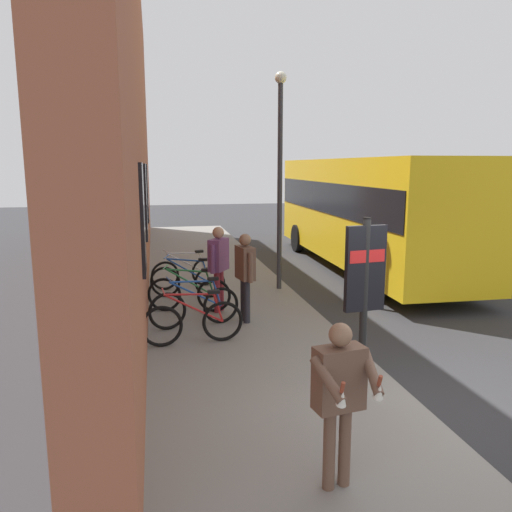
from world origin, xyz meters
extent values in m
plane|color=#2D2D30|center=(6.00, -1.00, 0.00)|extent=(60.00, 60.00, 0.00)
cube|color=gray|center=(8.00, 1.75, 0.06)|extent=(24.00, 3.50, 0.12)
cube|color=#9E563D|center=(9.00, 3.80, 4.59)|extent=(22.00, 0.60, 9.18)
cube|color=black|center=(2.00, 3.48, 2.40)|extent=(0.90, 0.06, 1.60)
cube|color=black|center=(5.50, 3.48, 2.40)|extent=(0.90, 0.06, 1.60)
cube|color=black|center=(9.00, 3.48, 2.40)|extent=(0.90, 0.06, 1.60)
torus|color=black|center=(2.86, 3.25, 0.48)|extent=(0.11, 0.72, 0.72)
torus|color=black|center=(2.94, 2.20, 0.48)|extent=(0.11, 0.72, 0.72)
cylinder|color=#B21E1E|center=(2.90, 2.70, 0.76)|extent=(0.11, 1.02, 0.58)
cylinder|color=#B21E1E|center=(2.90, 2.78, 1.00)|extent=(0.10, 0.85, 0.09)
cylinder|color=#B21E1E|center=(2.93, 2.28, 0.73)|extent=(0.05, 0.19, 0.51)
cube|color=black|center=(2.93, 2.35, 1.02)|extent=(0.11, 0.21, 0.06)
cylinder|color=#B21E1E|center=(2.87, 3.20, 1.08)|extent=(0.48, 0.06, 0.02)
torus|color=black|center=(3.76, 3.13, 0.48)|extent=(0.19, 0.72, 0.72)
torus|color=black|center=(3.95, 2.10, 0.48)|extent=(0.19, 0.72, 0.72)
cylinder|color=#1E4CA5|center=(3.86, 2.59, 0.76)|extent=(0.22, 1.01, 0.58)
cylinder|color=#1E4CA5|center=(3.85, 2.66, 1.00)|extent=(0.19, 0.84, 0.09)
cylinder|color=#1E4CA5|center=(3.94, 2.17, 0.73)|extent=(0.07, 0.19, 0.51)
cube|color=black|center=(3.93, 2.25, 1.02)|extent=(0.14, 0.22, 0.06)
cylinder|color=#1E4CA5|center=(3.77, 3.08, 1.08)|extent=(0.48, 0.11, 0.02)
torus|color=black|center=(5.01, 3.16, 0.48)|extent=(0.24, 0.71, 0.72)
torus|color=black|center=(4.74, 2.14, 0.48)|extent=(0.24, 0.71, 0.72)
cylinder|color=#267F3F|center=(4.87, 2.63, 0.76)|extent=(0.29, 0.99, 0.58)
cylinder|color=#267F3F|center=(4.89, 2.70, 1.00)|extent=(0.25, 0.83, 0.09)
cylinder|color=#267F3F|center=(4.76, 2.21, 0.73)|extent=(0.08, 0.19, 0.51)
cube|color=black|center=(4.78, 2.29, 1.02)|extent=(0.15, 0.22, 0.06)
cylinder|color=#267F3F|center=(4.99, 3.11, 1.08)|extent=(0.47, 0.14, 0.02)
torus|color=black|center=(6.20, 3.11, 0.48)|extent=(0.24, 0.71, 0.72)
torus|color=black|center=(5.93, 2.10, 0.48)|extent=(0.24, 0.71, 0.72)
cylinder|color=#1E4CA5|center=(6.06, 2.58, 0.76)|extent=(0.29, 0.99, 0.58)
cylinder|color=#1E4CA5|center=(6.08, 2.65, 1.00)|extent=(0.25, 0.83, 0.09)
cylinder|color=#1E4CA5|center=(5.95, 2.17, 0.73)|extent=(0.08, 0.19, 0.51)
cube|color=black|center=(5.97, 2.24, 1.02)|extent=(0.15, 0.22, 0.06)
cylinder|color=#1E4CA5|center=(6.18, 3.06, 1.08)|extent=(0.47, 0.14, 0.02)
torus|color=black|center=(6.88, 3.10, 0.48)|extent=(0.24, 0.71, 0.72)
torus|color=black|center=(7.15, 2.08, 0.48)|extent=(0.24, 0.71, 0.72)
cylinder|color=silver|center=(7.02, 2.57, 0.76)|extent=(0.29, 0.99, 0.58)
cylinder|color=silver|center=(7.00, 2.64, 1.00)|extent=(0.25, 0.83, 0.09)
cylinder|color=silver|center=(7.13, 2.15, 0.73)|extent=(0.08, 0.19, 0.51)
cube|color=black|center=(7.11, 2.23, 1.02)|extent=(0.15, 0.22, 0.06)
cylinder|color=silver|center=(6.89, 3.05, 1.08)|extent=(0.47, 0.14, 0.02)
cylinder|color=black|center=(0.41, 0.71, 1.32)|extent=(0.10, 0.10, 2.40)
cube|color=black|center=(0.41, 0.71, 1.87)|extent=(0.15, 0.56, 1.10)
cube|color=red|center=(0.41, 0.71, 2.03)|extent=(0.15, 0.50, 0.16)
cube|color=yellow|center=(8.95, -3.00, 1.85)|extent=(10.55, 2.74, 3.00)
cube|color=black|center=(8.95, -3.00, 2.21)|extent=(10.35, 2.78, 0.90)
cylinder|color=black|center=(5.56, -4.12, 0.50)|extent=(1.01, 0.27, 1.00)
cylinder|color=black|center=(5.62, -1.72, 0.50)|extent=(1.01, 0.27, 1.00)
cylinder|color=black|center=(12.28, -4.28, 0.50)|extent=(1.01, 0.27, 1.00)
cylinder|color=black|center=(12.34, -1.88, 0.50)|extent=(1.01, 0.27, 1.00)
cylinder|color=maroon|center=(4.69, 2.08, 0.56)|extent=(0.13, 0.13, 0.88)
cylinder|color=maroon|center=(4.85, 1.98, 0.56)|extent=(0.13, 0.13, 0.88)
cube|color=#723F72|center=(4.77, 2.03, 1.33)|extent=(0.57, 0.49, 0.66)
sphere|color=tan|center=(4.77, 2.03, 1.80)|extent=(0.24, 0.24, 0.24)
cylinder|color=#723F72|center=(4.53, 2.18, 1.29)|extent=(0.10, 0.10, 0.59)
cylinder|color=#723F72|center=(5.01, 1.88, 1.29)|extent=(0.10, 0.10, 0.59)
cylinder|color=#26262D|center=(3.88, 1.60, 0.55)|extent=(0.13, 0.13, 0.86)
cylinder|color=#26262D|center=(4.06, 1.63, 0.55)|extent=(0.13, 0.13, 0.86)
cube|color=brown|center=(3.97, 1.61, 1.30)|extent=(0.54, 0.34, 0.64)
sphere|color=#8C664C|center=(3.97, 1.61, 1.75)|extent=(0.23, 0.23, 0.23)
cylinder|color=brown|center=(3.69, 1.56, 1.26)|extent=(0.10, 0.10, 0.57)
cylinder|color=brown|center=(4.24, 1.67, 1.26)|extent=(0.10, 0.10, 0.57)
cylinder|color=brown|center=(-1.29, 1.61, 0.52)|extent=(0.12, 0.12, 0.80)
cylinder|color=brown|center=(-1.32, 1.77, 0.52)|extent=(0.12, 0.12, 0.80)
cube|color=brown|center=(-1.30, 1.69, 1.22)|extent=(0.31, 0.50, 0.60)
sphere|color=#8C664C|center=(-1.30, 1.69, 1.64)|extent=(0.22, 0.22, 0.22)
cylinder|color=brown|center=(-1.45, 1.44, 1.32)|extent=(0.43, 0.11, 0.34)
cone|color=white|center=(-1.63, 1.45, 1.22)|extent=(0.14, 0.11, 0.16)
cylinder|color=brown|center=(-1.63, 1.45, 1.32)|extent=(0.07, 0.05, 0.11)
cylinder|color=brown|center=(-1.52, 1.88, 1.32)|extent=(0.43, 0.24, 0.34)
cone|color=white|center=(-1.69, 1.81, 1.22)|extent=(0.14, 0.11, 0.16)
cylinder|color=brown|center=(-1.69, 1.81, 1.32)|extent=(0.07, 0.05, 0.11)
cylinder|color=#333338|center=(6.47, 0.30, 2.59)|extent=(0.12, 0.12, 4.94)
sphere|color=silver|center=(6.47, 0.30, 5.18)|extent=(0.28, 0.28, 0.28)
camera|label=1|loc=(-5.42, 3.31, 3.16)|focal=35.22mm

